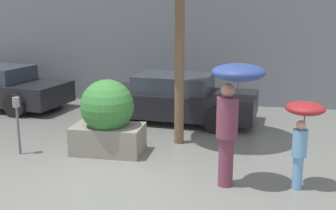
{
  "coord_description": "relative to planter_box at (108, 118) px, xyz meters",
  "views": [
    {
      "loc": [
        2.07,
        -6.49,
        2.97
      ],
      "look_at": [
        0.54,
        1.6,
        1.05
      ],
      "focal_mm": 45.0,
      "sensor_mm": 36.0,
      "label": 1
    }
  ],
  "objects": [
    {
      "name": "ground_plane",
      "position": [
        0.7,
        -1.49,
        -0.75
      ],
      "size": [
        40.0,
        40.0,
        0.0
      ],
      "primitive_type": "plane",
      "color": "slate"
    },
    {
      "name": "planter_box",
      "position": [
        0.0,
        0.0,
        0.0
      ],
      "size": [
        1.44,
        1.1,
        1.55
      ],
      "color": "gray",
      "rests_on": "ground"
    },
    {
      "name": "parking_meter",
      "position": [
        -1.78,
        -0.42,
        0.12
      ],
      "size": [
        0.14,
        0.14,
        1.2
      ],
      "color": "#595B60",
      "rests_on": "ground"
    },
    {
      "name": "building_facade",
      "position": [
        0.7,
        5.01,
        2.25
      ],
      "size": [
        18.0,
        0.3,
        6.0
      ],
      "color": "slate",
      "rests_on": "ground"
    },
    {
      "name": "person_child",
      "position": [
        3.71,
        -1.09,
        0.36
      ],
      "size": [
        0.64,
        0.64,
        1.47
      ],
      "rotation": [
        0.0,
        0.0,
        1.03
      ],
      "color": "#669ED1",
      "rests_on": "ground"
    },
    {
      "name": "person_adult",
      "position": [
        2.58,
        -1.2,
        0.78
      ],
      "size": [
        0.87,
        0.87,
        2.09
      ],
      "rotation": [
        0.0,
        0.0,
        0.22
      ],
      "color": "brown",
      "rests_on": "ground"
    },
    {
      "name": "parked_car_near",
      "position": [
        0.9,
        2.78,
        -0.16
      ],
      "size": [
        4.43,
        2.23,
        1.25
      ],
      "rotation": [
        0.0,
        0.0,
        1.48
      ],
      "color": "black",
      "rests_on": "ground"
    }
  ]
}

